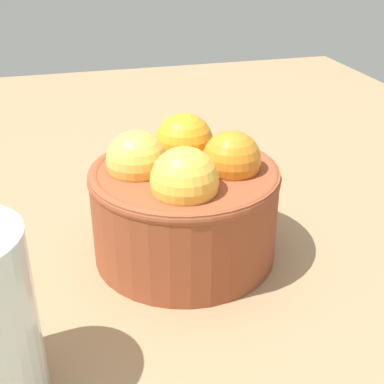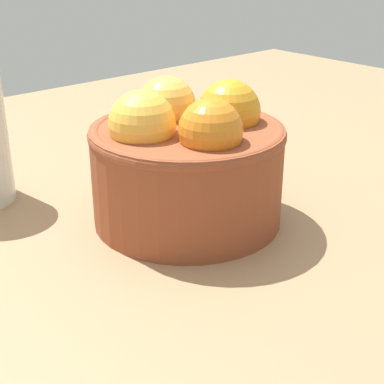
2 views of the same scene
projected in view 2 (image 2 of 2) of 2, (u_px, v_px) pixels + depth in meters
The scene contains 2 objects.
ground_plane at pixel (188, 239), 45.58cm from camera, with size 118.37×86.80×3.60cm, color #997551.
terracotta_bowl at pixel (187, 160), 42.93cm from camera, with size 14.25×14.25×10.35cm.
Camera 2 is at (26.30, 30.41, 19.98)cm, focal length 54.96 mm.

